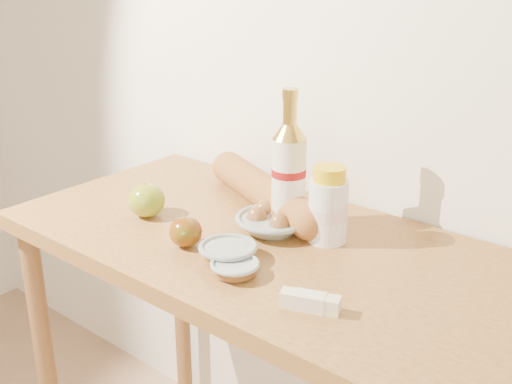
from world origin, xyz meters
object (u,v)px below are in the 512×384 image
at_px(cream_bottle, 328,207).
at_px(baguette, 264,191).
at_px(table, 264,288).
at_px(egg_bowl, 273,221).
at_px(bourbon_bottle, 289,173).

height_order(cream_bottle, baguette, cream_bottle).
distance_m(table, cream_bottle, 0.24).
relative_size(cream_bottle, baguette, 0.34).
distance_m(cream_bottle, egg_bowl, 0.14).
bearing_deg(baguette, bourbon_bottle, -2.51).
bearing_deg(baguette, table, -28.04).
relative_size(table, baguette, 2.43).
relative_size(table, cream_bottle, 7.07).
xyz_separation_m(table, bourbon_bottle, (-0.00, 0.09, 0.25)).
distance_m(bourbon_bottle, egg_bowl, 0.11).
relative_size(bourbon_bottle, egg_bowl, 1.85).
bearing_deg(table, bourbon_bottle, 92.83).
relative_size(cream_bottle, egg_bowl, 0.98).
distance_m(bourbon_bottle, baguette, 0.15).
bearing_deg(baguette, cream_bottle, 8.03).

